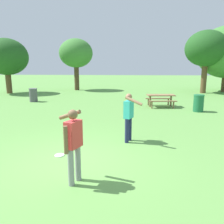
{
  "coord_description": "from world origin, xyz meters",
  "views": [
    {
      "loc": [
        1.63,
        -5.51,
        2.52
      ],
      "look_at": [
        0.98,
        1.85,
        1.0
      ],
      "focal_mm": 35.84,
      "sensor_mm": 36.0,
      "label": 1
    }
  ],
  "objects_px": {
    "person_thrower": "(73,141)",
    "trash_can_further_along": "(33,95)",
    "tree_far_right": "(206,49)",
    "tree_tall_left": "(6,57)",
    "person_catcher": "(129,114)",
    "picnic_table_near": "(161,98)",
    "trash_can_beside_table": "(199,103)",
    "tree_broad_center": "(76,54)",
    "frisbee": "(59,155)"
  },
  "relations": [
    {
      "from": "person_thrower",
      "to": "trash_can_further_along",
      "type": "bearing_deg",
      "value": 117.94
    },
    {
      "from": "person_thrower",
      "to": "tree_far_right",
      "type": "relative_size",
      "value": 0.28
    },
    {
      "from": "tree_tall_left",
      "to": "person_catcher",
      "type": "bearing_deg",
      "value": -48.37
    },
    {
      "from": "picnic_table_near",
      "to": "tree_far_right",
      "type": "height_order",
      "value": "tree_far_right"
    },
    {
      "from": "picnic_table_near",
      "to": "tree_far_right",
      "type": "relative_size",
      "value": 0.32
    },
    {
      "from": "tree_tall_left",
      "to": "trash_can_beside_table",
      "type": "bearing_deg",
      "value": -25.82
    },
    {
      "from": "person_catcher",
      "to": "tree_tall_left",
      "type": "xyz_separation_m",
      "value": [
        -11.46,
        12.89,
        2.38
      ]
    },
    {
      "from": "person_catcher",
      "to": "tree_tall_left",
      "type": "bearing_deg",
      "value": 131.63
    },
    {
      "from": "trash_can_further_along",
      "to": "tree_tall_left",
      "type": "bearing_deg",
      "value": 133.42
    },
    {
      "from": "picnic_table_near",
      "to": "person_thrower",
      "type": "bearing_deg",
      "value": -107.41
    },
    {
      "from": "person_catcher",
      "to": "tree_tall_left",
      "type": "relative_size",
      "value": 0.33
    },
    {
      "from": "tree_tall_left",
      "to": "picnic_table_near",
      "type": "bearing_deg",
      "value": -24.24
    },
    {
      "from": "person_thrower",
      "to": "person_catcher",
      "type": "xyz_separation_m",
      "value": [
        1.15,
        2.85,
        0.0
      ]
    },
    {
      "from": "trash_can_further_along",
      "to": "tree_far_right",
      "type": "height_order",
      "value": "tree_far_right"
    },
    {
      "from": "tree_tall_left",
      "to": "tree_broad_center",
      "type": "height_order",
      "value": "tree_broad_center"
    },
    {
      "from": "tree_tall_left",
      "to": "trash_can_further_along",
      "type": "bearing_deg",
      "value": -46.58
    },
    {
      "from": "person_thrower",
      "to": "trash_can_further_along",
      "type": "height_order",
      "value": "person_thrower"
    },
    {
      "from": "tree_tall_left",
      "to": "tree_far_right",
      "type": "relative_size",
      "value": 0.87
    },
    {
      "from": "person_thrower",
      "to": "tree_broad_center",
      "type": "xyz_separation_m",
      "value": [
        -4.66,
        19.25,
        2.85
      ]
    },
    {
      "from": "person_thrower",
      "to": "picnic_table_near",
      "type": "relative_size",
      "value": 0.89
    },
    {
      "from": "person_thrower",
      "to": "picnic_table_near",
      "type": "xyz_separation_m",
      "value": [
        3.05,
        9.72,
        -0.4
      ]
    },
    {
      "from": "person_catcher",
      "to": "trash_can_further_along",
      "type": "xyz_separation_m",
      "value": [
        -6.98,
        8.16,
        -0.48
      ]
    },
    {
      "from": "trash_can_beside_table",
      "to": "trash_can_further_along",
      "type": "xyz_separation_m",
      "value": [
        -10.82,
        2.67,
        0.0
      ]
    },
    {
      "from": "tree_broad_center",
      "to": "tree_far_right",
      "type": "bearing_deg",
      "value": -7.38
    },
    {
      "from": "frisbee",
      "to": "tree_far_right",
      "type": "bearing_deg",
      "value": 61.35
    },
    {
      "from": "trash_can_further_along",
      "to": "tree_broad_center",
      "type": "bearing_deg",
      "value": 81.86
    },
    {
      "from": "trash_can_further_along",
      "to": "tree_far_right",
      "type": "relative_size",
      "value": 0.17
    },
    {
      "from": "person_thrower",
      "to": "tree_far_right",
      "type": "distance_m",
      "value": 19.6
    },
    {
      "from": "picnic_table_near",
      "to": "trash_can_beside_table",
      "type": "height_order",
      "value": "trash_can_beside_table"
    },
    {
      "from": "frisbee",
      "to": "trash_can_further_along",
      "type": "distance_m",
      "value": 10.82
    },
    {
      "from": "person_thrower",
      "to": "frisbee",
      "type": "relative_size",
      "value": 5.98
    },
    {
      "from": "trash_can_beside_table",
      "to": "tree_broad_center",
      "type": "distance_m",
      "value": 14.94
    },
    {
      "from": "person_thrower",
      "to": "tree_tall_left",
      "type": "height_order",
      "value": "tree_tall_left"
    },
    {
      "from": "picnic_table_near",
      "to": "tree_tall_left",
      "type": "distance_m",
      "value": 14.92
    },
    {
      "from": "tree_tall_left",
      "to": "tree_far_right",
      "type": "height_order",
      "value": "tree_far_right"
    },
    {
      "from": "frisbee",
      "to": "tree_far_right",
      "type": "height_order",
      "value": "tree_far_right"
    },
    {
      "from": "trash_can_beside_table",
      "to": "frisbee",
      "type": "bearing_deg",
      "value": -130.01
    },
    {
      "from": "picnic_table_near",
      "to": "tree_tall_left",
      "type": "height_order",
      "value": "tree_tall_left"
    },
    {
      "from": "person_catcher",
      "to": "tree_far_right",
      "type": "distance_m",
      "value": 16.58
    },
    {
      "from": "person_thrower",
      "to": "trash_can_beside_table",
      "type": "height_order",
      "value": "person_thrower"
    },
    {
      "from": "picnic_table_near",
      "to": "frisbee",
      "type": "bearing_deg",
      "value": -114.97
    },
    {
      "from": "frisbee",
      "to": "tree_broad_center",
      "type": "height_order",
      "value": "tree_broad_center"
    },
    {
      "from": "trash_can_beside_table",
      "to": "tree_far_right",
      "type": "xyz_separation_m",
      "value": [
        3.04,
        9.27,
        3.61
      ]
    },
    {
      "from": "person_thrower",
      "to": "trash_can_beside_table",
      "type": "relative_size",
      "value": 1.71
    },
    {
      "from": "tree_tall_left",
      "to": "person_thrower",
      "type": "bearing_deg",
      "value": -56.76
    },
    {
      "from": "person_catcher",
      "to": "frisbee",
      "type": "relative_size",
      "value": 5.98
    },
    {
      "from": "person_catcher",
      "to": "trash_can_beside_table",
      "type": "height_order",
      "value": "person_catcher"
    },
    {
      "from": "person_thrower",
      "to": "tree_far_right",
      "type": "bearing_deg",
      "value": 65.5
    },
    {
      "from": "person_thrower",
      "to": "person_catcher",
      "type": "bearing_deg",
      "value": 68.07
    },
    {
      "from": "trash_can_beside_table",
      "to": "tree_tall_left",
      "type": "bearing_deg",
      "value": 154.18
    }
  ]
}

